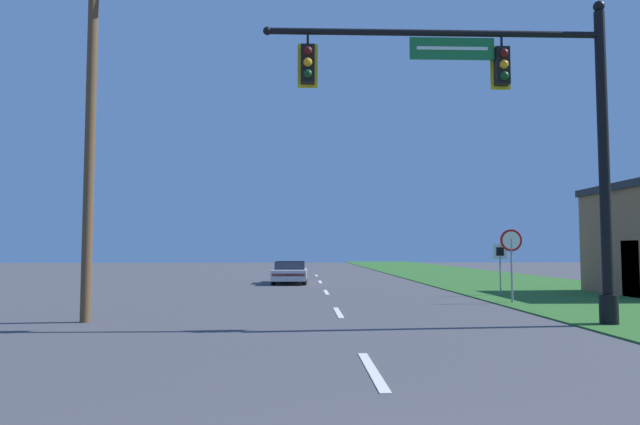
# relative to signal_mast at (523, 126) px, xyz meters

# --- Properties ---
(grass_verge_right) EXTENTS (10.00, 110.00, 0.04)m
(grass_verge_right) POSITION_rel_signal_mast_xyz_m (6.12, 19.04, -4.86)
(grass_verge_right) COLOR #2D6626
(grass_verge_right) RESTS_ON ground
(road_center_line) EXTENTS (0.16, 34.80, 0.01)m
(road_center_line) POSITION_rel_signal_mast_xyz_m (-4.38, 11.04, -4.88)
(road_center_line) COLOR silver
(road_center_line) RESTS_ON ground
(signal_mast) EXTENTS (8.66, 0.47, 8.06)m
(signal_mast) POSITION_rel_signal_mast_xyz_m (0.00, 0.00, 0.00)
(signal_mast) COLOR black
(signal_mast) RESTS_ON grass_verge_right
(car_ahead) EXTENTS (1.91, 4.48, 1.19)m
(car_ahead) POSITION_rel_signal_mast_xyz_m (-6.08, 17.69, -4.28)
(car_ahead) COLOR black
(car_ahead) RESTS_ON ground
(stop_sign) EXTENTS (0.76, 0.07, 2.50)m
(stop_sign) POSITION_rel_signal_mast_xyz_m (1.78, 5.72, -3.02)
(stop_sign) COLOR gray
(stop_sign) RESTS_ON grass_verge_right
(route_sign_post) EXTENTS (0.55, 0.06, 2.03)m
(route_sign_post) POSITION_rel_signal_mast_xyz_m (2.46, 8.79, -3.36)
(route_sign_post) COLOR gray
(route_sign_post) RESTS_ON grass_verge_right
(utility_pole_near) EXTENTS (1.80, 0.26, 9.57)m
(utility_pole_near) POSITION_rel_signal_mast_xyz_m (-10.95, 1.06, 0.06)
(utility_pole_near) COLOR brown
(utility_pole_near) RESTS_ON ground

